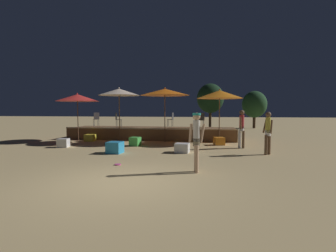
# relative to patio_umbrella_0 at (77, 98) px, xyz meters

# --- Properties ---
(ground_plane) EXTENTS (120.00, 120.00, 0.00)m
(ground_plane) POSITION_rel_patio_umbrella_0_xyz_m (5.71, -8.45, -2.61)
(ground_plane) COLOR tan
(wooden_deck) EXTENTS (10.58, 2.60, 0.79)m
(wooden_deck) POSITION_rel_patio_umbrella_0_xyz_m (4.27, 1.69, -2.25)
(wooden_deck) COLOR brown
(wooden_deck) RESTS_ON ground
(patio_umbrella_0) EXTENTS (2.58, 2.58, 2.90)m
(patio_umbrella_0) POSITION_rel_patio_umbrella_0_xyz_m (0.00, 0.00, 0.00)
(patio_umbrella_0) COLOR brown
(patio_umbrella_0) RESTS_ON ground
(patio_umbrella_1) EXTENTS (2.85, 2.85, 3.18)m
(patio_umbrella_1) POSITION_rel_patio_umbrella_0_xyz_m (5.38, 0.10, 0.29)
(patio_umbrella_1) COLOR brown
(patio_umbrella_1) RESTS_ON ground
(patio_umbrella_2) EXTENTS (2.60, 2.60, 3.06)m
(patio_umbrella_2) POSITION_rel_patio_umbrella_0_xyz_m (8.51, 0.22, 0.14)
(patio_umbrella_2) COLOR brown
(patio_umbrella_2) RESTS_ON ground
(patio_umbrella_3) EXTENTS (2.40, 2.40, 3.19)m
(patio_umbrella_3) POSITION_rel_patio_umbrella_0_xyz_m (2.75, -0.27, 0.30)
(patio_umbrella_3) COLOR brown
(patio_umbrella_3) RESTS_ON ground
(cube_seat_0) EXTENTS (0.66, 0.66, 0.50)m
(cube_seat_0) POSITION_rel_patio_umbrella_0_xyz_m (3.90, -4.12, -2.36)
(cube_seat_0) COLOR #2D9EDB
(cube_seat_0) RESTS_ON ground
(cube_seat_1) EXTENTS (0.61, 0.61, 0.40)m
(cube_seat_1) POSITION_rel_patio_umbrella_0_xyz_m (0.87, -0.21, -2.41)
(cube_seat_1) COLOR yellow
(cube_seat_1) RESTS_ON ground
(cube_seat_2) EXTENTS (0.64, 0.64, 0.41)m
(cube_seat_2) POSITION_rel_patio_umbrella_0_xyz_m (8.47, -0.73, -2.40)
(cube_seat_2) COLOR orange
(cube_seat_2) RESTS_ON ground
(cube_seat_3) EXTENTS (0.65, 0.65, 0.41)m
(cube_seat_3) POSITION_rel_patio_umbrella_0_xyz_m (6.78, -3.49, -2.41)
(cube_seat_3) COLOR white
(cube_seat_3) RESTS_ON ground
(cube_seat_4) EXTENTS (0.57, 0.57, 0.46)m
(cube_seat_4) POSITION_rel_patio_umbrella_0_xyz_m (4.12, -1.74, -2.38)
(cube_seat_4) COLOR #4CC651
(cube_seat_4) RESTS_ON ground
(cube_seat_5) EXTENTS (0.58, 0.58, 0.43)m
(cube_seat_5) POSITION_rel_patio_umbrella_0_xyz_m (0.69, -2.81, -2.39)
(cube_seat_5) COLOR white
(cube_seat_5) RESTS_ON ground
(person_0) EXTENTS (0.36, 0.48, 1.80)m
(person_0) POSITION_rel_patio_umbrella_0_xyz_m (10.38, -3.46, -1.62)
(person_0) COLOR brown
(person_0) RESTS_ON ground
(person_1) EXTENTS (0.30, 0.54, 1.87)m
(person_1) POSITION_rel_patio_umbrella_0_xyz_m (9.51, -1.74, -1.56)
(person_1) COLOR white
(person_1) RESTS_ON ground
(person_2) EXTENTS (0.50, 0.31, 1.80)m
(person_2) POSITION_rel_patio_umbrella_0_xyz_m (7.58, -7.04, -1.57)
(person_2) COLOR tan
(person_2) RESTS_ON ground
(bistro_chair_0) EXTENTS (0.47, 0.47, 0.90)m
(bistro_chair_0) POSITION_rel_patio_umbrella_0_xyz_m (2.06, 1.29, -1.27)
(bistro_chair_0) COLOR #2D3338
(bistro_chair_0) RESTS_ON wooden_deck
(bistro_chair_1) EXTENTS (0.40, 0.40, 0.90)m
(bistro_chair_1) POSITION_rel_patio_umbrella_0_xyz_m (5.51, 1.93, -1.27)
(bistro_chair_1) COLOR #47474C
(bistro_chair_1) RESTS_ON wooden_deck
(bistro_chair_2) EXTENTS (0.41, 0.42, 0.90)m
(bistro_chair_2) POSITION_rel_patio_umbrella_0_xyz_m (7.46, 1.15, -1.27)
(bistro_chair_2) COLOR #2D3338
(bistro_chair_2) RESTS_ON wooden_deck
(bistro_chair_3) EXTENTS (0.48, 0.48, 0.90)m
(bistro_chair_3) POSITION_rel_patio_umbrella_0_xyz_m (0.48, 1.58, -1.27)
(bistro_chair_3) COLOR #47474C
(bistro_chair_3) RESTS_ON wooden_deck
(frisbee_disc) EXTENTS (0.22, 0.22, 0.03)m
(frisbee_disc) POSITION_rel_patio_umbrella_0_xyz_m (4.87, -6.45, -2.59)
(frisbee_disc) COLOR #E54C99
(frisbee_disc) RESTS_ON ground
(background_tree_0) EXTENTS (2.45, 2.45, 3.76)m
(background_tree_0) POSITION_rel_patio_umbrella_0_xyz_m (12.41, 12.66, -0.20)
(background_tree_0) COLOR #3D2B1C
(background_tree_0) RESTS_ON ground
(background_tree_1) EXTENTS (2.75, 2.75, 4.56)m
(background_tree_1) POSITION_rel_patio_umbrella_0_xyz_m (8.00, 12.54, 0.43)
(background_tree_1) COLOR #3D2B1C
(background_tree_1) RESTS_ON ground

